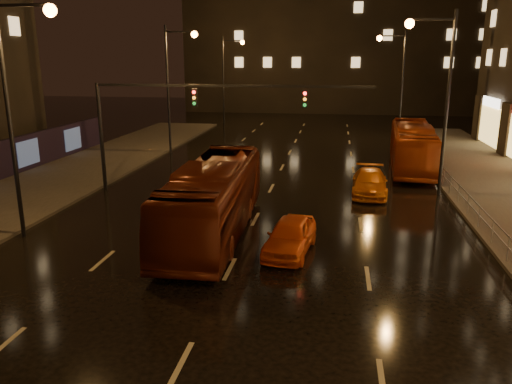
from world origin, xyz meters
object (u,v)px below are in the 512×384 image
taxi_near (290,236)px  taxi_far (370,182)px  bus_curb (412,147)px  bus_red (214,198)px

taxi_near → taxi_far: bearing=76.7°
taxi_near → bus_curb: bearing=75.2°
bus_curb → taxi_far: bus_curb is taller
bus_red → bus_curb: bearing=53.3°
bus_red → taxi_near: bus_red is taller
taxi_far → bus_curb: bearing=68.6°
bus_red → bus_curb: bus_red is taller
taxi_near → taxi_far: (3.66, 9.61, -0.01)m
bus_curb → taxi_far: size_ratio=2.40×
bus_curb → taxi_near: bus_curb is taller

